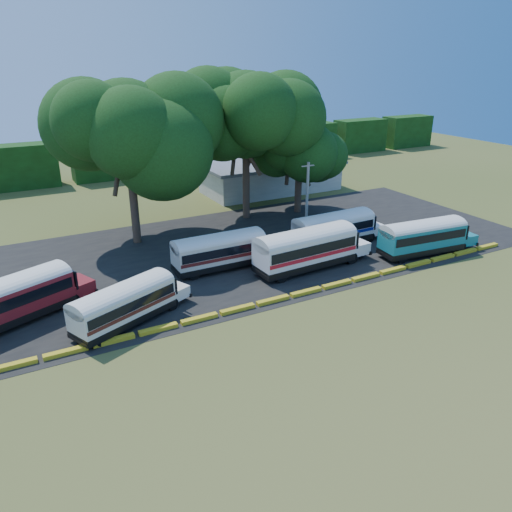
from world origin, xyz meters
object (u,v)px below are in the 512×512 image
bus_teal (424,235)px  tree_west (127,129)px  bus_red (13,297)px  bus_white_red (308,247)px  bus_cream_west (126,302)px

bus_teal → tree_west: 29.20m
bus_red → bus_teal: (34.63, -4.11, -0.05)m
bus_red → bus_white_red: bearing=-27.6°
bus_white_red → tree_west: size_ratio=0.73×
bus_cream_west → bus_white_red: 16.49m
bus_red → bus_teal: size_ratio=1.02×
bus_white_red → bus_red: bearing=172.4°
tree_west → bus_red: bearing=-135.2°
bus_red → bus_white_red: (23.13, -1.86, 0.14)m
bus_red → bus_teal: bus_red is taller
bus_white_red → tree_west: (-11.19, 13.70, 8.97)m
tree_west → bus_teal: bearing=-35.1°
bus_cream_west → tree_west: 19.06m
bus_white_red → bus_teal: size_ratio=1.10×
bus_white_red → tree_west: 19.83m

